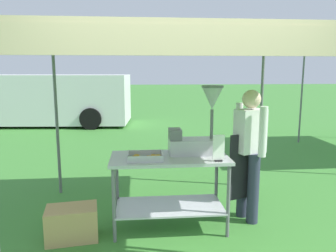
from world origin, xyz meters
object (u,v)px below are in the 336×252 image
object	(u,v)px
donut_cart	(170,176)
menu_sign	(219,150)
donut_fryer	(198,129)
supply_crate	(72,223)
donut_tray	(145,157)
vendor	(249,149)
van_white	(44,99)
stall_canopy	(169,41)

from	to	relation	value
donut_cart	menu_sign	distance (m)	0.67
donut_fryer	menu_sign	xyz separation A→B (m)	(0.17, -0.34, -0.16)
menu_sign	supply_crate	world-z (taller)	menu_sign
donut_tray	donut_fryer	bearing A→B (deg)	16.89
donut_cart	donut_fryer	bearing A→B (deg)	15.49
donut_tray	vendor	bearing A→B (deg)	10.09
menu_sign	van_white	distance (m)	9.00
donut_fryer	donut_cart	bearing A→B (deg)	-164.51
van_white	stall_canopy	bearing A→B (deg)	-65.35
supply_crate	menu_sign	bearing A→B (deg)	-2.68
vendor	van_white	size ratio (longest dim) A/B	0.28
donut_cart	supply_crate	bearing A→B (deg)	-171.06
stall_canopy	vendor	xyz separation A→B (m)	(0.97, 0.03, -1.25)
donut_fryer	van_white	size ratio (longest dim) A/B	0.14
donut_tray	van_white	bearing A→B (deg)	112.38
donut_tray	donut_fryer	xyz separation A→B (m)	(0.62, 0.19, 0.27)
donut_fryer	supply_crate	world-z (taller)	donut_fryer
supply_crate	donut_cart	bearing A→B (deg)	8.94
donut_fryer	supply_crate	distance (m)	1.75
donut_cart	menu_sign	size ratio (longest dim) A/B	4.60
donut_tray	donut_fryer	distance (m)	0.70
donut_cart	donut_tray	world-z (taller)	donut_tray
donut_tray	vendor	size ratio (longest dim) A/B	0.24
donut_tray	vendor	distance (m)	1.28
stall_canopy	donut_tray	distance (m)	1.31
donut_fryer	supply_crate	xyz separation A→B (m)	(-1.43, -0.27, -0.97)
supply_crate	van_white	xyz separation A→B (m)	(-2.44, 7.97, 0.70)
stall_canopy	vendor	bearing A→B (deg)	1.85
stall_canopy	vendor	size ratio (longest dim) A/B	2.04
donut_cart	van_white	size ratio (longest dim) A/B	0.23
donut_fryer	supply_crate	size ratio (longest dim) A/B	1.35
donut_cart	donut_tray	size ratio (longest dim) A/B	3.48
stall_canopy	donut_tray	xyz separation A→B (m)	(-0.28, -0.19, -1.27)
donut_fryer	van_white	xyz separation A→B (m)	(-3.87, 7.70, -0.28)
stall_canopy	donut_cart	bearing A→B (deg)	-90.00
van_white	donut_tray	bearing A→B (deg)	-67.62
stall_canopy	donut_tray	bearing A→B (deg)	-145.74
menu_sign	supply_crate	bearing A→B (deg)	177.32
stall_canopy	donut_cart	xyz separation A→B (m)	(0.00, -0.10, -1.52)
donut_tray	supply_crate	world-z (taller)	donut_tray
stall_canopy	van_white	world-z (taller)	stall_canopy
menu_sign	vendor	distance (m)	0.61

